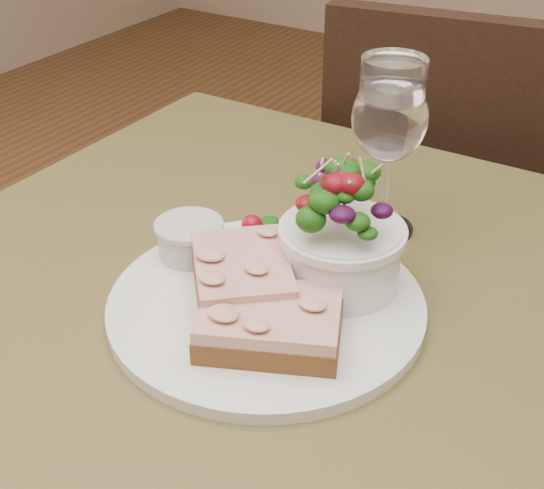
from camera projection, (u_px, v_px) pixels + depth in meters
The scene contains 9 objects.
cafe_table at pixel (283, 391), 0.75m from camera, with size 0.80×0.80×0.75m.
chair_far at pixel (453, 319), 1.42m from camera, with size 0.48×0.48×0.90m.
dinner_plate at pixel (266, 305), 0.69m from camera, with size 0.29×0.29×0.01m, color white.
sandwich_front at pixel (270, 323), 0.63m from camera, with size 0.14×0.13×0.03m.
sandwich_back at pixel (242, 274), 0.68m from camera, with size 0.14×0.14×0.03m.
ramekin at pixel (190, 237), 0.74m from camera, with size 0.06×0.06×0.04m.
salad_bowl at pixel (343, 229), 0.68m from camera, with size 0.11×0.11×0.13m.
garnish at pixel (263, 228), 0.78m from camera, with size 0.05×0.04×0.02m.
wine_glass at pixel (389, 123), 0.75m from camera, with size 0.08×0.08×0.18m.
Camera 1 is at (0.28, -0.48, 1.17)m, focal length 50.00 mm.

